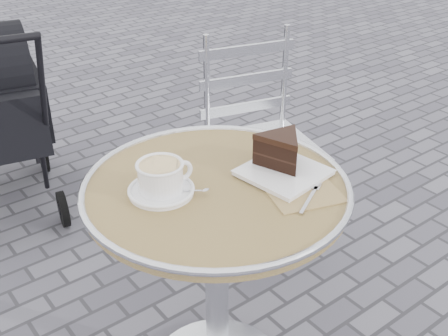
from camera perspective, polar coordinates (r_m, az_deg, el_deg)
cafe_table at (r=1.58m, az=-0.76°, el=-6.85°), size 0.72×0.72×0.74m
cappuccino_set at (r=1.44m, az=-6.37°, el=-1.21°), size 0.18×0.17×0.09m
cake_plate_set at (r=1.53m, az=5.93°, el=1.29°), size 0.24×0.33×0.11m
bistro_chair at (r=2.27m, az=3.06°, el=5.03°), size 0.49×0.49×0.90m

